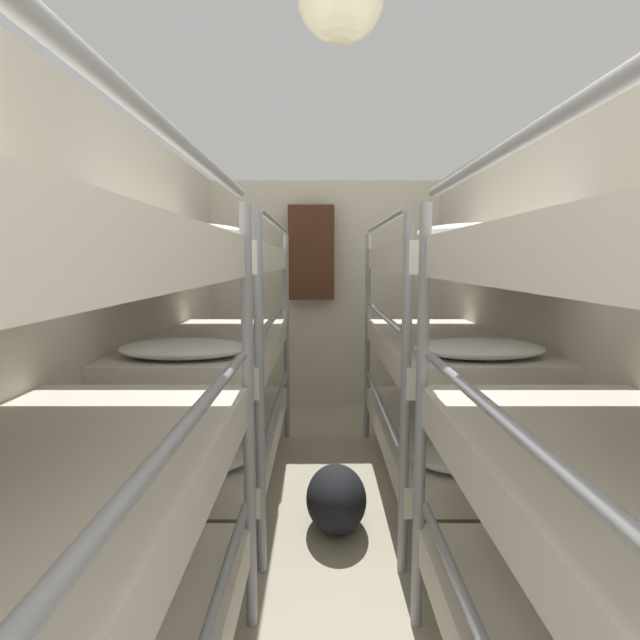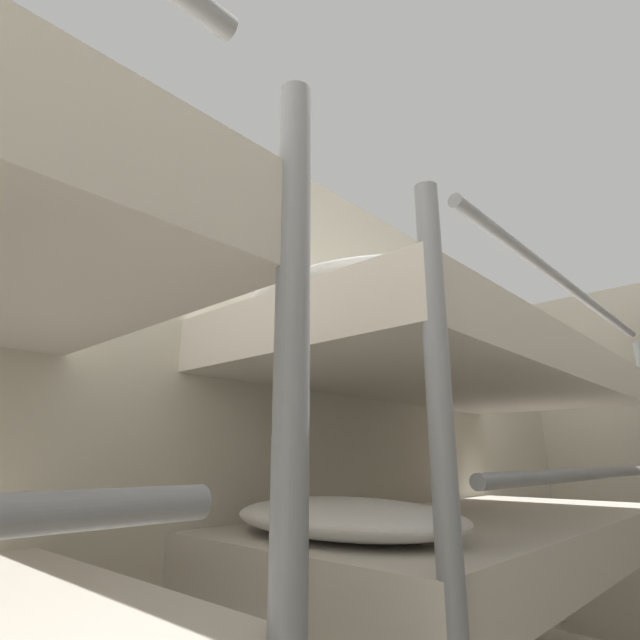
{
  "view_description": "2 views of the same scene",
  "coord_description": "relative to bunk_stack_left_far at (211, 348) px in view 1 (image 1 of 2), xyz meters",
  "views": [
    {
      "loc": [
        -0.06,
        0.54,
        1.45
      ],
      "look_at": [
        -0.05,
        3.07,
        1.15
      ],
      "focal_mm": 28.0,
      "sensor_mm": 36.0,
      "label": 1
    },
    {
      "loc": [
        0.1,
        1.97,
        1.16
      ],
      "look_at": [
        -0.67,
        2.8,
        1.47
      ],
      "focal_mm": 28.0,
      "sensor_mm": 36.0,
      "label": 2
    }
  ],
  "objects": [
    {
      "name": "duffel_bag",
      "position": [
        0.75,
        -0.44,
        -0.75
      ],
      "size": [
        0.33,
        0.5,
        0.33
      ],
      "color": "black",
      "rests_on": "ground_plane"
    },
    {
      "name": "wall_back",
      "position": [
        0.72,
        1.96,
        0.2
      ],
      "size": [
        2.36,
        0.06,
        2.23
      ],
      "color": "beige",
      "rests_on": "ground_plane"
    },
    {
      "name": "bunk_stack_left_far",
      "position": [
        0.0,
        0.0,
        0.0
      ],
      "size": [
        0.81,
        1.85,
        1.7
      ],
      "color": "gray",
      "rests_on": "ground_plane"
    },
    {
      "name": "hanging_coat",
      "position": [
        0.58,
        1.81,
        0.61
      ],
      "size": [
        0.44,
        0.12,
        0.9
      ],
      "color": "#472819"
    },
    {
      "name": "wall_right",
      "position": [
        1.86,
        -0.82,
        0.2
      ],
      "size": [
        0.06,
        5.62,
        2.23
      ],
      "color": "beige",
      "rests_on": "ground_plane"
    },
    {
      "name": "bunk_stack_right_far",
      "position": [
        1.43,
        0.0,
        0.0
      ],
      "size": [
        0.81,
        1.85,
        1.7
      ],
      "color": "gray",
      "rests_on": "ground_plane"
    },
    {
      "name": "wall_left",
      "position": [
        -0.43,
        -0.82,
        0.2
      ],
      "size": [
        0.06,
        5.62,
        2.23
      ],
      "color": "beige",
      "rests_on": "ground_plane"
    }
  ]
}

